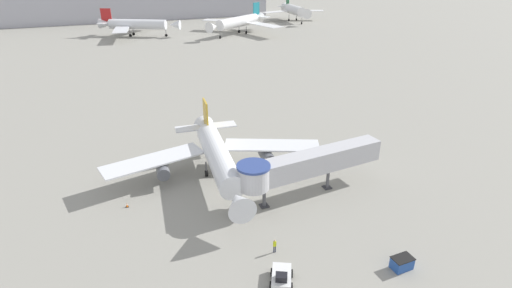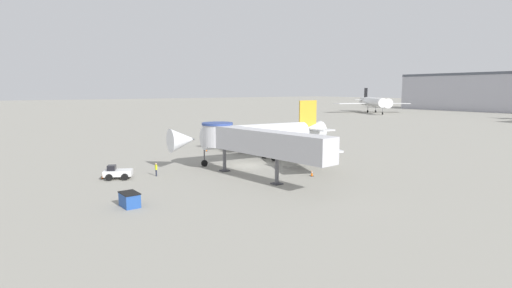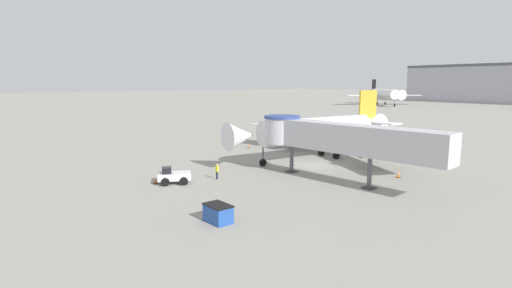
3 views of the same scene
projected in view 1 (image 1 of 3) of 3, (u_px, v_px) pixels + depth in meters
The scene contains 12 objects.
ground_plane at pixel (241, 191), 53.73m from camera, with size 800.00×800.00×0.00m, color gray.
main_airplane at pixel (217, 156), 54.93m from camera, with size 31.54×25.48×8.86m.
jet_bridge at pixel (302, 165), 50.80m from camera, with size 20.86×5.21×6.26m.
pushback_tug_white at pixel (281, 277), 38.25m from camera, with size 3.11×3.71×1.67m.
service_container_blue at pixel (402, 263), 40.17m from camera, with size 2.21×1.49×1.32m.
traffic_cone_port_wing at pixel (127, 205), 50.20m from camera, with size 0.36×0.36×0.60m.
traffic_cone_starboard_wing at pixel (301, 167), 59.29m from camera, with size 0.43×0.43×0.72m.
ground_crew_marshaller at pixel (275, 245), 42.23m from camera, with size 0.32×0.22×1.64m.
background_jet_red_tail at pixel (136, 24), 156.33m from camera, with size 31.06×31.34×10.43m.
background_jet_green_tail at pixel (294, 10), 192.33m from camera, with size 32.03×29.57×12.05m.
background_jet_teal_tail at pixel (239, 22), 160.57m from camera, with size 31.72×33.65×11.23m.
terminal_building at pixel (106, 0), 194.63m from camera, with size 159.85×23.22×18.56m.
Camera 1 is at (-14.86, -43.49, 28.62)m, focal length 28.00 mm.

